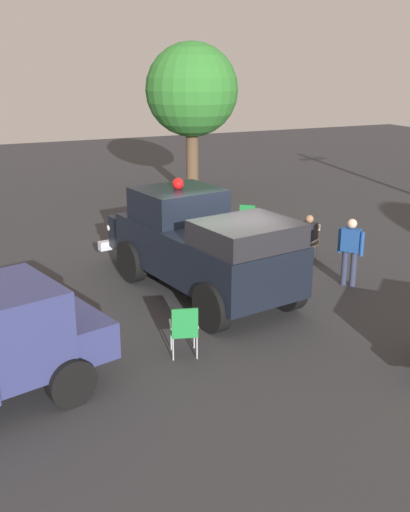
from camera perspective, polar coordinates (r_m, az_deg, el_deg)
ground_plane at (r=13.96m, az=2.52°, el=-4.16°), size 60.00×60.00×0.00m
vintage_fire_truck at (r=14.07m, az=-0.53°, el=1.21°), size 3.24×6.23×2.59m
lawn_chair_near_truck at (r=16.74m, az=9.78°, el=1.53°), size 0.67×0.67×1.02m
lawn_chair_by_car at (r=18.61m, az=3.92°, el=3.43°), size 0.69×0.69×1.02m
lawn_chair_spare at (r=11.16m, az=-1.96°, el=-6.78°), size 0.62×0.61×1.02m
spectator_seated at (r=16.59m, az=9.60°, el=1.78°), size 0.65×0.59×1.29m
spectator_standing at (r=14.94m, az=13.53°, el=0.77°), size 0.45×0.58×1.68m
oak_tree_distant at (r=24.10m, az=-1.25°, el=15.29°), size 3.58×3.58×5.95m
traffic_cone at (r=15.49m, az=8.18°, el=-0.84°), size 0.40×0.40×0.64m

